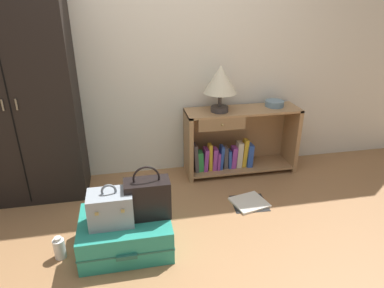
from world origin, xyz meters
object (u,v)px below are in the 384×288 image
Objects in this scene: bowl at (274,104)px; bottle at (59,248)px; train_case at (111,208)px; handbag at (148,198)px; bookshelf at (236,142)px; wardrobe at (17,97)px; suitcase_large at (126,232)px; open_book_on_floor at (249,203)px; table_lamp at (220,81)px.

bowl is 2.35m from bottle.
handbag reaches higher than train_case.
wardrobe is at bearing -178.18° from bookshelf.
handbag is at bearing -1.21° from suitcase_large.
bookshelf is 0.71m from open_book_on_floor.
train_case is 0.90× the size of open_book_on_floor.
handbag is (0.98, -0.93, -0.53)m from wardrobe.
table_lamp is at bearing 34.48° from bottle.
bookshelf reaches higher than train_case.
bowl is at bearing 36.32° from handbag.
table_lamp is 1.37m from handbag.
open_book_on_floor is at bearing -125.12° from bowl.
bookshelf is 2.57× the size of table_lamp.
bookshelf is at bearing 45.37° from handbag.
train_case is at bearing -172.27° from handbag.
bowl reaches higher than train_case.
table_lamp reaches higher than open_book_on_floor.
open_book_on_floor is (1.90, -0.57, -0.93)m from wardrobe.
bowl is at bearing 4.78° from table_lamp.
open_book_on_floor is (-0.06, -0.63, -0.32)m from bookshelf.
train_case reaches higher than bottle.
suitcase_large is at bearing -48.84° from wardrobe.
train_case reaches higher than open_book_on_floor.
bookshelf is 1.75× the size of suitcase_large.
wardrobe reaches higher than bookshelf.
bowl is at bearing 27.04° from bottle.
wardrobe is at bearing 136.57° from handbag.
train_case is at bearing -53.05° from wardrobe.
wardrobe is 2.06m from bookshelf.
handbag is 0.72m from bottle.
wardrobe is 1.33m from bottle.
handbag is 1.17× the size of open_book_on_floor.
suitcase_large is (-1.55, -1.01, -0.58)m from bowl.
wardrobe is at bearing 131.16° from suitcase_large.
table_lamp is at bearing 1.00° from wardrobe.
suitcase_large is (-0.96, -0.96, -0.85)m from table_lamp.
bowl is 0.55× the size of open_book_on_floor.
bowl reaches higher than open_book_on_floor.
bottle is at bearing -178.46° from handbag.
open_book_on_floor is at bearing -77.41° from table_lamp.
bottle is 1.61m from open_book_on_floor.
suitcase_large is 3.79× the size of bottle.
bottle is (0.34, -0.95, -0.86)m from wardrobe.
bottle is (-0.38, 0.02, -0.30)m from train_case.
table_lamp is 1.44× the size of train_case.
bottle is at bearing -148.05° from bookshelf.
wardrobe is 6.07× the size of train_case.
bottle is (-0.47, -0.02, -0.05)m from suitcase_large.
bottle is (-1.43, -0.98, -0.90)m from table_lamp.
bookshelf is at bearing 84.48° from open_book_on_floor.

